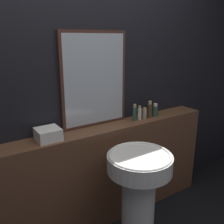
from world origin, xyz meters
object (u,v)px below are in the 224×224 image
object	(u,v)px
body_wash_bottle	(150,110)
hand_soap_bottle	(155,110)
pedestal_sink	(139,192)
mirror	(94,80)
shampoo_bottle	(135,113)
conditioner_bottle	(139,113)
lotion_bottle	(144,113)
towel_stack	(48,134)

from	to	relation	value
body_wash_bottle	hand_soap_bottle	bearing A→B (deg)	0.00
pedestal_sink	hand_soap_bottle	bearing A→B (deg)	39.40
body_wash_bottle	pedestal_sink	bearing A→B (deg)	-136.95
mirror	hand_soap_bottle	distance (m)	0.72
pedestal_sink	shampoo_bottle	xyz separation A→B (m)	(0.33, 0.48, 0.45)
conditioner_bottle	lotion_bottle	size ratio (longest dim) A/B	1.25
mirror	body_wash_bottle	world-z (taller)	mirror
pedestal_sink	body_wash_bottle	size ratio (longest dim) A/B	5.34
lotion_bottle	hand_soap_bottle	distance (m)	0.14
mirror	conditioner_bottle	distance (m)	0.55
shampoo_bottle	mirror	bearing A→B (deg)	165.23
mirror	hand_soap_bottle	xyz separation A→B (m)	(0.62, -0.10, -0.34)
mirror	conditioner_bottle	xyz separation A→B (m)	(0.42, -0.10, -0.34)
lotion_bottle	body_wash_bottle	bearing A→B (deg)	-0.00
conditioner_bottle	body_wash_bottle	distance (m)	0.13
towel_stack	pedestal_sink	bearing A→B (deg)	-43.75
shampoo_bottle	conditioner_bottle	bearing A→B (deg)	0.00
shampoo_bottle	body_wash_bottle	distance (m)	0.19
pedestal_sink	lotion_bottle	xyz separation A→B (m)	(0.45, 0.48, 0.42)
lotion_bottle	mirror	bearing A→B (deg)	168.79
conditioner_bottle	shampoo_bottle	bearing A→B (deg)	180.00
shampoo_bottle	hand_soap_bottle	size ratio (longest dim) A/B	1.26
shampoo_bottle	lotion_bottle	bearing A→B (deg)	0.00
shampoo_bottle	towel_stack	bearing A→B (deg)	180.00
conditioner_bottle	lotion_bottle	distance (m)	0.06
conditioner_bottle	body_wash_bottle	xyz separation A→B (m)	(0.13, 0.00, 0.01)
shampoo_bottle	conditioner_bottle	xyz separation A→B (m)	(0.06, 0.00, -0.01)
towel_stack	body_wash_bottle	size ratio (longest dim) A/B	1.08
pedestal_sink	hand_soap_bottle	distance (m)	0.87
pedestal_sink	hand_soap_bottle	world-z (taller)	hand_soap_bottle
lotion_bottle	body_wash_bottle	world-z (taller)	body_wash_bottle
towel_stack	shampoo_bottle	world-z (taller)	shampoo_bottle
lotion_bottle	hand_soap_bottle	bearing A→B (deg)	0.00
shampoo_bottle	hand_soap_bottle	xyz separation A→B (m)	(0.26, 0.00, -0.02)
pedestal_sink	conditioner_bottle	distance (m)	0.76
pedestal_sink	shampoo_bottle	distance (m)	0.73
conditioner_bottle	hand_soap_bottle	bearing A→B (deg)	0.00
towel_stack	shampoo_bottle	size ratio (longest dim) A/B	1.11
lotion_bottle	pedestal_sink	bearing A→B (deg)	-133.06
lotion_bottle	hand_soap_bottle	world-z (taller)	hand_soap_bottle
body_wash_bottle	towel_stack	bearing A→B (deg)	180.00
pedestal_sink	body_wash_bottle	world-z (taller)	body_wash_bottle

